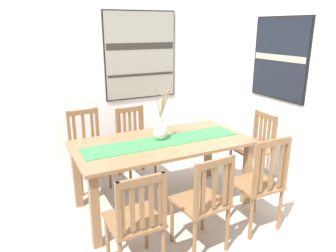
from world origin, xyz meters
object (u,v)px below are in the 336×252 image
at_px(chair_0, 260,183).
at_px(chair_1, 204,202).
at_px(dining_table, 163,150).
at_px(centerpiece_vase, 161,129).
at_px(chair_3, 136,220).
at_px(chair_5, 88,148).
at_px(chair_2, 134,141).
at_px(painting_on_side_wall, 280,59).
at_px(chair_4, 255,147).
at_px(painting_on_back_wall, 141,56).

distance_m(chair_0, chair_1, 0.67).
bearing_deg(dining_table, centerpiece_vase, 91.75).
distance_m(chair_3, chair_5, 1.72).
bearing_deg(chair_5, chair_0, -52.99).
bearing_deg(chair_3, chair_1, 0.17).
distance_m(chair_2, painting_on_side_wall, 2.14).
bearing_deg(chair_4, painting_on_back_wall, 129.61).
distance_m(chair_4, painting_on_back_wall, 1.95).
xyz_separation_m(chair_5, painting_on_side_wall, (2.30, -0.77, 1.07)).
bearing_deg(chair_3, chair_0, 1.64).
bearing_deg(centerpiece_vase, chair_0, -53.44).
xyz_separation_m(chair_5, painting_on_back_wall, (0.89, 0.38, 1.07)).
xyz_separation_m(centerpiece_vase, chair_4, (1.30, -0.06, -0.40)).
bearing_deg(centerpiece_vase, chair_3, -125.39).
bearing_deg(centerpiece_vase, painting_on_side_wall, 1.49).
distance_m(centerpiece_vase, chair_0, 1.15).
xyz_separation_m(chair_2, painting_on_back_wall, (0.27, 0.39, 1.07)).
bearing_deg(painting_on_back_wall, chair_0, -79.49).
relative_size(dining_table, chair_0, 1.91).
relative_size(chair_5, painting_on_back_wall, 0.82).
bearing_deg(chair_3, chair_5, 89.15).
bearing_deg(chair_2, chair_4, -33.37).
relative_size(chair_5, painting_on_side_wall, 0.94).
relative_size(centerpiece_vase, painting_on_side_wall, 0.65).
xyz_separation_m(dining_table, chair_5, (-0.62, 0.85, -0.17)).
bearing_deg(chair_0, chair_4, 51.09).
bearing_deg(chair_5, chair_2, -1.14).
height_order(chair_5, painting_on_side_wall, painting_on_side_wall).
bearing_deg(chair_3, chair_2, 69.51).
height_order(chair_2, chair_3, chair_2).
relative_size(chair_3, painting_on_side_wall, 0.90).
distance_m(chair_1, painting_on_back_wall, 2.37).
relative_size(dining_table, chair_5, 1.97).
bearing_deg(chair_4, painting_on_side_wall, 15.83).
bearing_deg(chair_4, dining_table, 179.14).
bearing_deg(painting_on_side_wall, painting_on_back_wall, 141.14).
distance_m(dining_table, chair_3, 1.09).
xyz_separation_m(chair_3, painting_on_side_wall, (2.33, 0.95, 1.07)).
height_order(chair_0, chair_5, chair_0).
bearing_deg(chair_5, chair_3, -90.85).
distance_m(centerpiece_vase, chair_3, 1.19).
relative_size(chair_0, chair_4, 1.09).
relative_size(centerpiece_vase, chair_4, 0.73).
bearing_deg(painting_on_side_wall, dining_table, -176.98).
bearing_deg(painting_on_side_wall, chair_1, -150.74).
height_order(chair_1, chair_3, chair_1).
relative_size(chair_0, chair_1, 1.06).
relative_size(centerpiece_vase, painting_on_back_wall, 0.56).
bearing_deg(chair_4, chair_1, -147.35).
height_order(chair_0, chair_2, chair_0).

